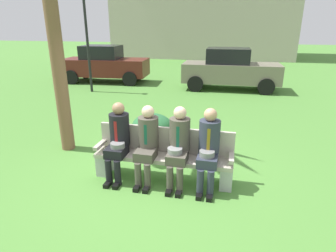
{
  "coord_description": "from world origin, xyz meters",
  "views": [
    {
      "loc": [
        1.23,
        -4.25,
        2.55
      ],
      "look_at": [
        0.17,
        0.4,
        0.85
      ],
      "focal_mm": 30.31,
      "sensor_mm": 36.0,
      "label": 1
    }
  ],
  "objects_px": {
    "parked_car_far": "(230,69)",
    "street_lamp": "(87,31)",
    "seated_man_leftmost": "(118,138)",
    "seated_man_centerright": "(178,143)",
    "park_bench": "(164,155)",
    "parked_car_near": "(105,64)",
    "seated_man_rightmost": "(208,146)",
    "shrub_near_bench": "(152,126)",
    "seated_man_centerleft": "(147,141)"
  },
  "relations": [
    {
      "from": "seated_man_leftmost",
      "to": "seated_man_centerright",
      "type": "distance_m",
      "value": 1.05
    },
    {
      "from": "parked_car_near",
      "to": "street_lamp",
      "type": "relative_size",
      "value": 1.05
    },
    {
      "from": "parked_car_near",
      "to": "street_lamp",
      "type": "distance_m",
      "value": 2.55
    },
    {
      "from": "shrub_near_bench",
      "to": "parked_car_near",
      "type": "relative_size",
      "value": 0.24
    },
    {
      "from": "shrub_near_bench",
      "to": "parked_car_near",
      "type": "bearing_deg",
      "value": 122.8
    },
    {
      "from": "seated_man_centerleft",
      "to": "parked_car_far",
      "type": "relative_size",
      "value": 0.34
    },
    {
      "from": "shrub_near_bench",
      "to": "parked_car_far",
      "type": "bearing_deg",
      "value": 74.75
    },
    {
      "from": "parked_car_far",
      "to": "street_lamp",
      "type": "bearing_deg",
      "value": -162.73
    },
    {
      "from": "seated_man_centerright",
      "to": "shrub_near_bench",
      "type": "height_order",
      "value": "seated_man_centerright"
    },
    {
      "from": "park_bench",
      "to": "shrub_near_bench",
      "type": "bearing_deg",
      "value": 112.08
    },
    {
      "from": "seated_man_centerleft",
      "to": "shrub_near_bench",
      "type": "relative_size",
      "value": 1.37
    },
    {
      "from": "shrub_near_bench",
      "to": "parked_car_near",
      "type": "distance_m",
      "value": 7.6
    },
    {
      "from": "parked_car_near",
      "to": "parked_car_far",
      "type": "bearing_deg",
      "value": -3.63
    },
    {
      "from": "parked_car_near",
      "to": "seated_man_rightmost",
      "type": "bearing_deg",
      "value": -55.9
    },
    {
      "from": "seated_man_rightmost",
      "to": "shrub_near_bench",
      "type": "height_order",
      "value": "seated_man_rightmost"
    },
    {
      "from": "park_bench",
      "to": "seated_man_centerleft",
      "type": "distance_m",
      "value": 0.41
    },
    {
      "from": "street_lamp",
      "to": "seated_man_leftmost",
      "type": "bearing_deg",
      "value": -58.97
    },
    {
      "from": "seated_man_centerleft",
      "to": "parked_car_far",
      "type": "bearing_deg",
      "value": 81.46
    },
    {
      "from": "seated_man_leftmost",
      "to": "seated_man_rightmost",
      "type": "height_order",
      "value": "seated_man_leftmost"
    },
    {
      "from": "seated_man_leftmost",
      "to": "street_lamp",
      "type": "height_order",
      "value": "street_lamp"
    },
    {
      "from": "park_bench",
      "to": "parked_car_near",
      "type": "height_order",
      "value": "parked_car_near"
    },
    {
      "from": "seated_man_rightmost",
      "to": "parked_car_far",
      "type": "relative_size",
      "value": 0.34
    },
    {
      "from": "seated_man_centerleft",
      "to": "seated_man_rightmost",
      "type": "relative_size",
      "value": 0.99
    },
    {
      "from": "park_bench",
      "to": "parked_car_far",
      "type": "bearing_deg",
      "value": 83.14
    },
    {
      "from": "seated_man_centerleft",
      "to": "parked_car_far",
      "type": "height_order",
      "value": "parked_car_far"
    },
    {
      "from": "shrub_near_bench",
      "to": "parked_car_far",
      "type": "relative_size",
      "value": 0.24
    },
    {
      "from": "seated_man_centerright",
      "to": "street_lamp",
      "type": "height_order",
      "value": "street_lamp"
    },
    {
      "from": "park_bench",
      "to": "shrub_near_bench",
      "type": "distance_m",
      "value": 1.88
    },
    {
      "from": "park_bench",
      "to": "seated_man_centerleft",
      "type": "relative_size",
      "value": 1.8
    },
    {
      "from": "seated_man_centerleft",
      "to": "park_bench",
      "type": "bearing_deg",
      "value": 27.07
    },
    {
      "from": "seated_man_rightmost",
      "to": "seated_man_centerleft",
      "type": "bearing_deg",
      "value": 179.78
    },
    {
      "from": "seated_man_centerright",
      "to": "shrub_near_bench",
      "type": "distance_m",
      "value": 2.16
    },
    {
      "from": "park_bench",
      "to": "seated_man_rightmost",
      "type": "height_order",
      "value": "seated_man_rightmost"
    },
    {
      "from": "park_bench",
      "to": "parked_car_near",
      "type": "bearing_deg",
      "value": 120.67
    },
    {
      "from": "seated_man_centerleft",
      "to": "parked_car_near",
      "type": "bearing_deg",
      "value": 118.96
    },
    {
      "from": "seated_man_leftmost",
      "to": "seated_man_centerleft",
      "type": "relative_size",
      "value": 1.02
    },
    {
      "from": "seated_man_rightmost",
      "to": "parked_car_far",
      "type": "bearing_deg",
      "value": 88.82
    },
    {
      "from": "seated_man_centerright",
      "to": "seated_man_leftmost",
      "type": "bearing_deg",
      "value": 179.97
    },
    {
      "from": "street_lamp",
      "to": "shrub_near_bench",
      "type": "bearing_deg",
      "value": -48.78
    },
    {
      "from": "seated_man_centerright",
      "to": "park_bench",
      "type": "bearing_deg",
      "value": 154.9
    },
    {
      "from": "parked_car_near",
      "to": "street_lamp",
      "type": "height_order",
      "value": "street_lamp"
    },
    {
      "from": "parked_car_near",
      "to": "seated_man_centerleft",
      "type": "bearing_deg",
      "value": -61.04
    },
    {
      "from": "seated_man_leftmost",
      "to": "seated_man_rightmost",
      "type": "distance_m",
      "value": 1.54
    },
    {
      "from": "park_bench",
      "to": "parked_car_near",
      "type": "relative_size",
      "value": 0.59
    },
    {
      "from": "parked_car_far",
      "to": "street_lamp",
      "type": "relative_size",
      "value": 1.02
    },
    {
      "from": "parked_car_far",
      "to": "street_lamp",
      "type": "xyz_separation_m",
      "value": [
        -5.42,
        -1.69,
        1.49
      ]
    },
    {
      "from": "parked_car_near",
      "to": "parked_car_far",
      "type": "distance_m",
      "value": 5.75
    },
    {
      "from": "street_lamp",
      "to": "parked_car_near",
      "type": "bearing_deg",
      "value": 98.84
    },
    {
      "from": "seated_man_centerright",
      "to": "parked_car_far",
      "type": "xyz_separation_m",
      "value": [
        0.65,
        7.88,
        0.1
      ]
    },
    {
      "from": "seated_man_leftmost",
      "to": "seated_man_centerleft",
      "type": "bearing_deg",
      "value": 0.41
    }
  ]
}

